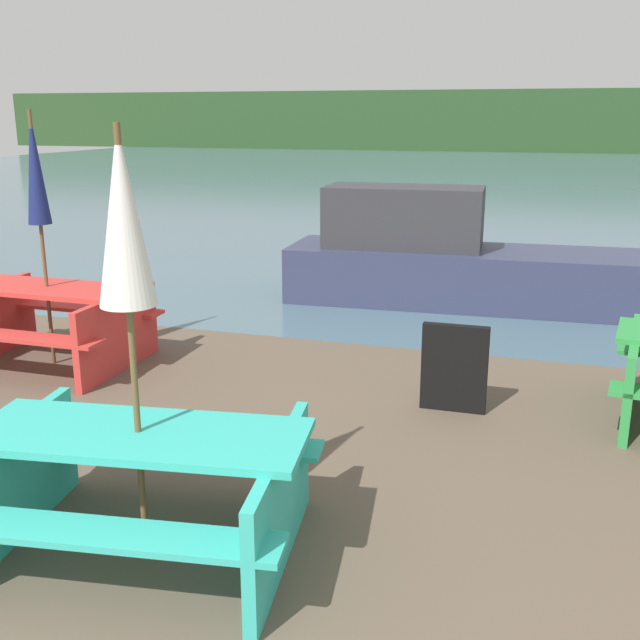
% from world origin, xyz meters
% --- Properties ---
extents(water, '(60.00, 50.00, 0.00)m').
position_xyz_m(water, '(0.00, 31.98, -0.00)').
color(water, slate).
rests_on(water, ground_plane).
extents(far_treeline, '(80.00, 1.60, 4.00)m').
position_xyz_m(far_treeline, '(0.00, 51.98, 2.00)').
color(far_treeline, '#284723').
rests_on(far_treeline, water).
extents(picnic_table_teal, '(2.04, 1.62, 0.74)m').
position_xyz_m(picnic_table_teal, '(-0.57, 2.74, 0.45)').
color(picnic_table_teal, '#33B7A8').
rests_on(picnic_table_teal, ground_plane).
extents(picnic_table_red, '(1.80, 1.38, 0.80)m').
position_xyz_m(picnic_table_red, '(-3.16, 5.44, 0.48)').
color(picnic_table_red, red).
rests_on(picnic_table_red, ground_plane).
extents(umbrella_white, '(0.30, 0.30, 2.39)m').
position_xyz_m(umbrella_white, '(-0.57, 2.74, 1.90)').
color(umbrella_white, brown).
rests_on(umbrella_white, ground_plane).
extents(umbrella_navy, '(0.22, 0.22, 2.47)m').
position_xyz_m(umbrella_navy, '(-3.16, 5.44, 1.90)').
color(umbrella_navy, brown).
rests_on(umbrella_navy, ground_plane).
extents(boat, '(4.70, 1.54, 1.52)m').
position_xyz_m(boat, '(0.28, 9.18, 0.55)').
color(boat, '#333856').
rests_on(boat, water).
extents(signboard, '(0.55, 0.08, 0.75)m').
position_xyz_m(signboard, '(0.84, 5.39, 0.38)').
color(signboard, black).
rests_on(signboard, ground_plane).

